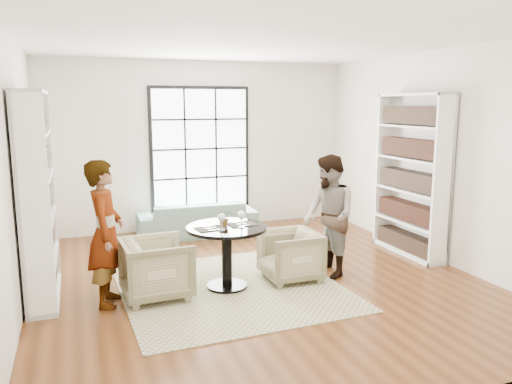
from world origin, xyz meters
name	(u,v)px	position (x,y,z in m)	size (l,w,h in m)	color
ground	(257,279)	(0.00, 0.00, 0.00)	(6.00, 6.00, 0.00)	brown
room_shell	(243,178)	(0.00, 0.54, 1.26)	(6.00, 6.01, 6.00)	silver
rug	(232,288)	(-0.41, -0.21, 0.01)	(2.60, 2.60, 0.01)	tan
pedestal_table	(227,243)	(-0.45, -0.16, 0.57)	(0.98, 0.98, 0.78)	black
sofa	(197,218)	(-0.21, 2.45, 0.29)	(2.01, 0.79, 0.59)	slate
armchair_left	(157,268)	(-1.31, -0.17, 0.35)	(0.76, 0.78, 0.71)	tan
armchair_right	(290,255)	(0.40, -0.16, 0.32)	(0.69, 0.71, 0.65)	tan
person_left	(106,233)	(-1.86, -0.17, 0.82)	(0.60, 0.39, 1.65)	gray
person_right	(329,216)	(0.95, -0.16, 0.80)	(0.78, 0.61, 1.60)	gray
placemat_left	(211,229)	(-0.67, -0.21, 0.79)	(0.34, 0.26, 0.01)	black
placemat_right	(242,224)	(-0.25, -0.13, 0.79)	(0.34, 0.26, 0.01)	black
cutlery_left	(211,228)	(-0.67, -0.21, 0.79)	(0.14, 0.22, 0.01)	silver
cutlery_right	(242,224)	(-0.25, -0.13, 0.79)	(0.14, 0.22, 0.01)	silver
wine_glass_left	(222,218)	(-0.56, -0.31, 0.92)	(0.09, 0.09, 0.20)	silver
wine_glass_right	(241,215)	(-0.30, -0.27, 0.93)	(0.09, 0.09, 0.21)	silver
flower_centerpiece	(224,218)	(-0.47, -0.13, 0.88)	(0.18, 0.15, 0.20)	gray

